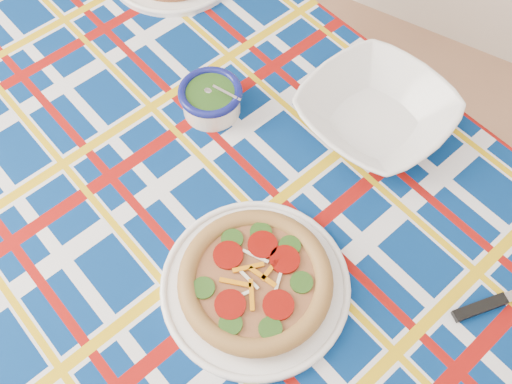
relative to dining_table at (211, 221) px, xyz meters
The scene contains 5 objects.
dining_table is the anchor object (origin of this frame).
tablecloth 0.03m from the dining_table, 104.04° to the right, with size 1.67×1.06×0.11m, color navy, non-canonical shape.
main_focaccia_plate 0.22m from the dining_table, 31.61° to the right, with size 0.33×0.33×0.06m, color brown, non-canonical shape.
pesto_bowl 0.25m from the dining_table, 120.84° to the left, with size 0.13×0.13×0.08m, color #193A0F, non-canonical shape.
serving_bowl 0.39m from the dining_table, 59.62° to the left, with size 0.29×0.29×0.07m, color white.
Camera 1 is at (-0.07, 0.14, 1.70)m, focal length 40.00 mm.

